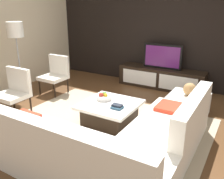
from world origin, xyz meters
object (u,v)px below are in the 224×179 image
media_console (161,78)px  accent_chair_far (56,72)px  sectional_couch (114,144)px  floor_lamp (15,34)px  fruit_bowl (104,97)px  ottoman (188,105)px  accent_chair_near (15,89)px  book_stack (117,107)px  coffee_table (110,113)px  television (162,56)px  decorative_ball (190,89)px

media_console → accent_chair_far: size_ratio=2.43×
sectional_couch → floor_lamp: bearing=159.9°
fruit_bowl → ottoman: bearing=36.2°
accent_chair_near → book_stack: accent_chair_near is taller
fruit_bowl → sectional_couch: bearing=-52.1°
sectional_couch → coffee_table: 1.14m
television → fruit_bowl: television is taller
media_console → accent_chair_near: size_ratio=2.43×
media_console → fruit_bowl: (-0.28, -2.20, 0.18)m
sectional_couch → fruit_bowl: 1.33m
sectional_couch → ottoman: 2.03m
floor_lamp → media_console: bearing=39.5°
coffee_table → fruit_bowl: fruit_bowl is taller
book_stack → fruit_bowl: bearing=150.6°
floor_lamp → ottoman: floor_lamp is taller
media_console → ottoman: media_console is taller
television → coffee_table: bearing=-92.5°
media_console → book_stack: 2.43m
sectional_couch → book_stack: (-0.42, 0.82, 0.12)m
coffee_table → decorative_ball: size_ratio=3.96×
sectional_couch → accent_chair_near: (-2.39, 0.41, 0.20)m
television → accent_chair_near: 3.41m
coffee_table → fruit_bowl: size_ratio=3.34×
sectional_couch → decorative_ball: (0.46, 1.98, 0.23)m
accent_chair_near → fruit_bowl: bearing=25.5°
coffee_table → television: bearing=87.5°
media_console → ottoman: bearing=-52.0°
television → floor_lamp: (-2.56, -2.11, 0.60)m
media_console → accent_chair_near: bearing=-123.3°
fruit_bowl → accent_chair_far: 1.85m
book_stack → accent_chair_far: bearing=158.1°
accent_chair_near → floor_lamp: floor_lamp is taller
television → sectional_couch: bearing=-80.7°
sectional_couch → fruit_bowl: (-0.81, 1.05, 0.14)m
accent_chair_far → media_console: bearing=27.0°
floor_lamp → book_stack: bearing=-6.6°
television → floor_lamp: floor_lamp is taller
sectional_couch → coffee_table: (-0.63, 0.95, -0.09)m
decorative_ball → book_stack: (-0.88, -1.16, -0.11)m
accent_chair_far → coffee_table: bearing=-31.7°
media_console → accent_chair_near: accent_chair_near is taller
sectional_couch → coffee_table: bearing=123.6°
television → book_stack: bearing=-87.3°
television → fruit_bowl: size_ratio=3.39×
sectional_couch → ottoman: sectional_couch is taller
accent_chair_near → sectional_couch: bearing=-6.2°
fruit_bowl → accent_chair_far: bearing=159.9°
accent_chair_far → sectional_couch: bearing=-44.2°
sectional_couch → decorative_ball: bearing=76.9°
coffee_table → floor_lamp: size_ratio=0.57×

